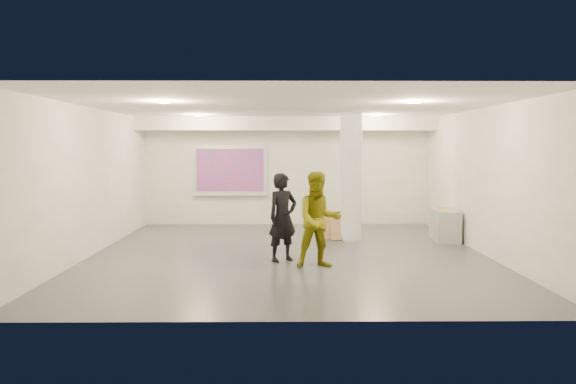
{
  "coord_description": "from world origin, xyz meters",
  "views": [
    {
      "loc": [
        -0.12,
        -11.41,
        2.19
      ],
      "look_at": [
        0.0,
        0.4,
        1.25
      ],
      "focal_mm": 35.0,
      "sensor_mm": 36.0,
      "label": 1
    }
  ],
  "objects_px": {
    "column": "(351,177)",
    "credenza": "(445,225)",
    "projection_screen": "(230,171)",
    "woman": "(283,217)",
    "man": "(319,220)"
  },
  "relations": [
    {
      "from": "credenza",
      "to": "woman",
      "type": "distance_m",
      "value": 4.55
    },
    {
      "from": "credenza",
      "to": "man",
      "type": "bearing_deg",
      "value": -132.06
    },
    {
      "from": "column",
      "to": "credenza",
      "type": "relative_size",
      "value": 2.39
    },
    {
      "from": "column",
      "to": "credenza",
      "type": "bearing_deg",
      "value": -2.77
    },
    {
      "from": "woman",
      "to": "projection_screen",
      "type": "bearing_deg",
      "value": 73.27
    },
    {
      "from": "projection_screen",
      "to": "man",
      "type": "relative_size",
      "value": 1.2
    },
    {
      "from": "column",
      "to": "credenza",
      "type": "xyz_separation_m",
      "value": [
        2.22,
        -0.11,
        -1.13
      ]
    },
    {
      "from": "column",
      "to": "woman",
      "type": "distance_m",
      "value": 3.05
    },
    {
      "from": "projection_screen",
      "to": "man",
      "type": "xyz_separation_m",
      "value": [
        2.14,
        -5.72,
        -0.65
      ]
    },
    {
      "from": "projection_screen",
      "to": "column",
      "type": "bearing_deg",
      "value": -40.56
    },
    {
      "from": "credenza",
      "to": "woman",
      "type": "bearing_deg",
      "value": -143.05
    },
    {
      "from": "credenza",
      "to": "man",
      "type": "relative_size",
      "value": 0.72
    },
    {
      "from": "credenza",
      "to": "man",
      "type": "xyz_separation_m",
      "value": [
        -3.18,
        -2.96,
        0.51
      ]
    },
    {
      "from": "column",
      "to": "man",
      "type": "xyz_separation_m",
      "value": [
        -0.96,
        -3.07,
        -0.62
      ]
    },
    {
      "from": "projection_screen",
      "to": "woman",
      "type": "distance_m",
      "value": 5.41
    }
  ]
}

